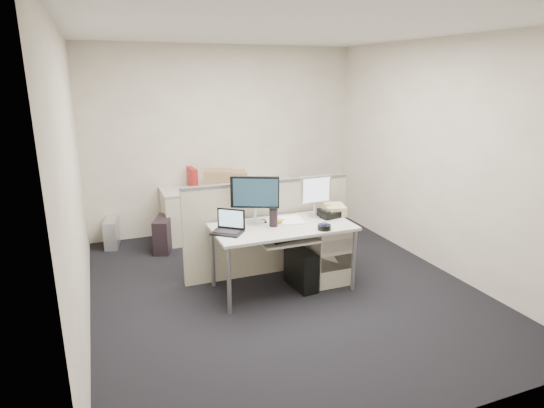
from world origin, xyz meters
name	(u,v)px	position (x,y,z in m)	size (l,w,h in m)	color
floor	(282,288)	(0.00, 0.00, -0.01)	(4.00, 4.50, 0.01)	black
ceiling	(284,29)	(0.00, 0.00, 2.70)	(4.00, 4.50, 0.01)	white
wall_back	(225,140)	(0.00, 2.25, 1.35)	(4.00, 0.02, 2.70)	beige
wall_front	(430,240)	(0.00, -2.25, 1.35)	(4.00, 0.02, 2.70)	beige
wall_left	(73,185)	(-2.00, 0.00, 1.35)	(0.02, 4.50, 2.70)	beige
wall_right	(439,156)	(2.00, 0.00, 1.35)	(0.02, 4.50, 2.70)	beige
desk	(283,231)	(0.00, 0.00, 0.66)	(1.50, 0.75, 0.73)	beige
keyboard_tray	(289,241)	(0.00, -0.18, 0.62)	(0.62, 0.32, 0.02)	beige
drawer_pedestal	(325,252)	(0.55, 0.05, 0.33)	(0.40, 0.55, 0.65)	#B0A597
cubicle_partition	(268,229)	(0.00, 0.45, 0.55)	(2.00, 0.06, 1.10)	beige
back_counter	(232,210)	(0.00, 1.93, 0.36)	(2.00, 0.60, 0.72)	#B0A597
monitor_main	(255,200)	(-0.25, 0.18, 0.99)	(0.52, 0.20, 0.52)	black
monitor_small	(315,197)	(0.47, 0.18, 0.96)	(0.38, 0.19, 0.46)	#B7B7BC
laptop	(227,223)	(-0.62, -0.02, 0.84)	(0.30, 0.23, 0.23)	black
trackball	(324,227)	(0.35, -0.28, 0.76)	(0.14, 0.14, 0.05)	black
desk_phone	(329,214)	(0.60, 0.08, 0.76)	(0.22, 0.18, 0.07)	black
paper_stack	(291,220)	(0.15, 0.12, 0.74)	(0.25, 0.31, 0.01)	white
sticky_pad	(298,223)	(0.18, 0.00, 0.74)	(0.07, 0.07, 0.01)	yellow
travel_mug	(273,218)	(-0.10, 0.02, 0.82)	(0.09, 0.09, 0.19)	black
banana	(279,221)	(0.00, 0.10, 0.75)	(0.16, 0.04, 0.04)	gold
cellphone	(263,221)	(-0.15, 0.20, 0.74)	(0.06, 0.12, 0.02)	black
manila_folders	(335,209)	(0.72, 0.17, 0.78)	(0.22, 0.29, 0.11)	tan
keyboard	(292,237)	(0.05, -0.14, 0.64)	(0.50, 0.18, 0.03)	black
pc_tower_desk	(301,269)	(0.20, -0.05, 0.22)	(0.19, 0.47, 0.44)	black
pc_tower_spare_dark	(164,234)	(-1.05, 1.63, 0.23)	(0.19, 0.48, 0.45)	black
pc_tower_spare_silver	(112,233)	(-1.70, 2.03, 0.19)	(0.16, 0.41, 0.38)	#B7B7BC
cardboard_box_left	(218,180)	(-0.23, 1.81, 0.86)	(0.38, 0.29, 0.29)	#9C6B47
cardboard_box_right	(234,180)	(0.00, 1.81, 0.85)	(0.35, 0.27, 0.25)	#9C6B47
red_binder	(192,178)	(-0.55, 2.03, 0.87)	(0.07, 0.32, 0.30)	#A51C19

